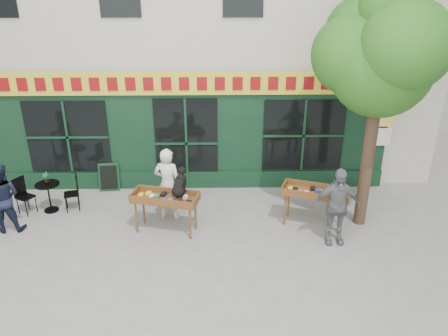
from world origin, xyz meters
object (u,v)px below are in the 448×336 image
(book_cart_center, at_px, (165,200))
(man_right, at_px, (336,206))
(dog, at_px, (179,182))
(woman, at_px, (168,184))
(man_left, at_px, (2,198))
(bistro_table, at_px, (48,192))
(book_cart_right, at_px, (315,194))

(book_cart_center, height_order, man_right, man_right)
(man_right, bearing_deg, dog, 172.10)
(woman, bearing_deg, book_cart_center, 103.74)
(man_right, bearing_deg, book_cart_center, 172.08)
(book_cart_center, bearing_deg, man_left, -168.24)
(woman, relative_size, man_left, 1.09)
(bistro_table, xyz_separation_m, man_left, (-0.70, -0.90, 0.30))
(book_cart_center, relative_size, bistro_table, 2.11)
(book_cart_center, distance_m, bistro_table, 3.25)
(book_cart_right, height_order, bistro_table, book_cart_right)
(book_cart_center, distance_m, dog, 0.59)
(dog, height_order, man_left, man_left)
(book_cart_center, bearing_deg, woman, 103.74)
(woman, relative_size, man_right, 1.02)
(book_cart_center, relative_size, man_right, 0.89)
(dog, distance_m, bistro_table, 3.66)
(book_cart_center, distance_m, book_cart_right, 3.51)
(book_cart_center, relative_size, dog, 2.67)
(bistro_table, distance_m, man_left, 1.18)
(book_cart_center, height_order, dog, dog)
(woman, bearing_deg, man_left, 21.60)
(man_right, relative_size, man_left, 1.07)
(dog, relative_size, man_left, 0.36)
(book_cart_center, xyz_separation_m, dog, (0.35, -0.05, 0.47))
(book_cart_center, distance_m, woman, 0.66)
(dog, xyz_separation_m, bistro_table, (-3.42, 1.08, -0.75))
(book_cart_right, bearing_deg, man_right, -48.18)
(woman, distance_m, bistro_table, 3.11)
(bistro_table, bearing_deg, man_right, -12.79)
(book_cart_center, relative_size, book_cart_right, 0.99)
(dog, bearing_deg, man_left, -168.76)
(dog, relative_size, woman, 0.33)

